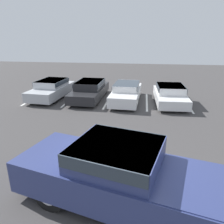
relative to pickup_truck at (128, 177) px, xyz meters
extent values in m
plane|color=#423F3F|center=(-0.26, 0.57, -0.86)|extent=(60.00, 60.00, 0.00)
cube|color=white|center=(-7.28, 9.59, -0.86)|extent=(0.12, 4.07, 0.01)
cube|color=white|center=(-4.67, 9.59, -0.86)|extent=(0.12, 4.07, 0.01)
cube|color=white|center=(-2.05, 9.59, -0.86)|extent=(0.12, 4.07, 0.01)
cube|color=white|center=(0.57, 9.59, -0.86)|extent=(0.12, 4.07, 0.01)
cube|color=white|center=(3.19, 9.59, -0.86)|extent=(0.12, 4.07, 0.01)
cube|color=navy|center=(-0.02, 0.00, -0.16)|extent=(6.10, 3.40, 0.87)
cube|color=navy|center=(-0.30, 0.08, 0.56)|extent=(2.48, 2.32, 0.56)
cube|color=#2D3842|center=(-0.30, 0.08, 0.69)|extent=(2.45, 2.37, 0.31)
cube|color=navy|center=(1.74, -0.45, 0.23)|extent=(2.55, 2.41, 0.13)
cylinder|color=black|center=(1.87, 0.39, -0.41)|extent=(0.96, 0.52, 0.91)
cylinder|color=#ADADB2|center=(1.87, 0.39, -0.41)|extent=(0.57, 0.43, 0.50)
cylinder|color=black|center=(-1.49, 1.25, -0.41)|extent=(0.96, 0.52, 0.91)
cylinder|color=#ADADB2|center=(-1.49, 1.25, -0.41)|extent=(0.57, 0.43, 0.50)
cylinder|color=black|center=(-1.91, -0.38, -0.41)|extent=(0.96, 0.52, 0.91)
cylinder|color=#ADADB2|center=(-1.91, -0.38, -0.41)|extent=(0.57, 0.43, 0.50)
cube|color=#B7BABF|center=(-6.07, 9.65, -0.37)|extent=(2.09, 4.49, 0.62)
cube|color=#B7BABF|center=(-6.07, 9.74, 0.17)|extent=(1.73, 2.38, 0.46)
cube|color=#2D3842|center=(-6.07, 9.74, 0.27)|extent=(1.80, 2.34, 0.28)
cylinder|color=black|center=(-5.38, 8.33, -0.53)|extent=(0.26, 0.69, 0.68)
cylinder|color=#ADADB2|center=(-5.38, 8.33, -0.53)|extent=(0.25, 0.39, 0.37)
cylinder|color=black|center=(-6.94, 8.43, -0.53)|extent=(0.26, 0.69, 0.68)
cylinder|color=#ADADB2|center=(-6.94, 8.43, -0.53)|extent=(0.25, 0.39, 0.37)
cylinder|color=black|center=(-5.21, 10.86, -0.53)|extent=(0.26, 0.69, 0.68)
cylinder|color=#ADADB2|center=(-5.21, 10.86, -0.53)|extent=(0.25, 0.39, 0.37)
cylinder|color=black|center=(-6.77, 10.97, -0.53)|extent=(0.26, 0.69, 0.68)
cylinder|color=#ADADB2|center=(-6.77, 10.97, -0.53)|extent=(0.25, 0.39, 0.37)
cube|color=#232326|center=(-3.38, 9.79, -0.39)|extent=(1.94, 4.80, 0.59)
cube|color=#232326|center=(-3.38, 9.89, 0.14)|extent=(1.68, 2.51, 0.47)
cube|color=#2D3842|center=(-3.38, 9.89, 0.23)|extent=(1.75, 2.46, 0.28)
cylinder|color=black|center=(-2.62, 8.39, -0.54)|extent=(0.25, 0.65, 0.64)
cylinder|color=#ADADB2|center=(-2.62, 8.39, -0.54)|extent=(0.26, 0.36, 0.35)
cylinder|color=black|center=(-4.20, 8.42, -0.54)|extent=(0.25, 0.65, 0.64)
cylinder|color=#ADADB2|center=(-4.20, 8.42, -0.54)|extent=(0.26, 0.36, 0.35)
cylinder|color=black|center=(-2.56, 11.16, -0.54)|extent=(0.25, 0.65, 0.64)
cylinder|color=#ADADB2|center=(-2.56, 11.16, -0.54)|extent=(0.26, 0.36, 0.35)
cylinder|color=black|center=(-4.14, 11.19, -0.54)|extent=(0.25, 0.65, 0.64)
cylinder|color=#ADADB2|center=(-4.14, 11.19, -0.54)|extent=(0.26, 0.36, 0.35)
cube|color=silver|center=(-0.81, 9.51, -0.37)|extent=(1.90, 4.72, 0.64)
cube|color=silver|center=(-0.80, 9.60, 0.15)|extent=(1.60, 2.48, 0.41)
cube|color=#2D3842|center=(-0.80, 9.60, 0.23)|extent=(1.66, 2.44, 0.24)
cylinder|color=black|center=(-0.14, 8.13, -0.56)|extent=(0.25, 0.62, 0.61)
cylinder|color=#ADADB2|center=(-0.14, 8.13, -0.56)|extent=(0.25, 0.35, 0.34)
cylinder|color=black|center=(-1.59, 8.19, -0.56)|extent=(0.25, 0.62, 0.61)
cylinder|color=#ADADB2|center=(-1.59, 8.19, -0.56)|extent=(0.25, 0.35, 0.34)
cylinder|color=black|center=(-0.03, 10.83, -0.56)|extent=(0.25, 0.62, 0.61)
cylinder|color=#ADADB2|center=(-0.03, 10.83, -0.56)|extent=(0.25, 0.35, 0.34)
cylinder|color=black|center=(-1.47, 10.89, -0.56)|extent=(0.25, 0.62, 0.61)
cylinder|color=#ADADB2|center=(-1.47, 10.89, -0.56)|extent=(0.25, 0.35, 0.34)
cube|color=silver|center=(2.02, 9.40, -0.42)|extent=(1.96, 4.26, 0.56)
cube|color=silver|center=(2.02, 9.49, 0.09)|extent=(1.68, 2.24, 0.46)
cube|color=#2D3842|center=(2.02, 9.49, 0.19)|extent=(1.75, 2.20, 0.28)
cylinder|color=black|center=(2.84, 8.21, -0.56)|extent=(0.25, 0.62, 0.61)
cylinder|color=#ADADB2|center=(2.84, 8.21, -0.56)|extent=(0.26, 0.35, 0.34)
cylinder|color=black|center=(1.28, 8.16, -0.56)|extent=(0.25, 0.62, 0.61)
cylinder|color=#ADADB2|center=(1.28, 8.16, -0.56)|extent=(0.26, 0.35, 0.34)
cylinder|color=black|center=(2.76, 10.65, -0.56)|extent=(0.25, 0.62, 0.61)
cylinder|color=#ADADB2|center=(2.76, 10.65, -0.56)|extent=(0.26, 0.35, 0.34)
cylinder|color=black|center=(1.20, 10.60, -0.56)|extent=(0.25, 0.62, 0.61)
cylinder|color=#ADADB2|center=(1.20, 10.60, -0.56)|extent=(0.26, 0.35, 0.34)
camera|label=1|loc=(0.25, -4.59, 3.31)|focal=35.00mm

